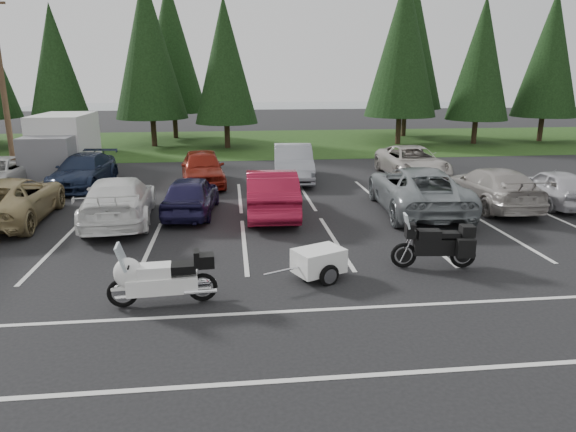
# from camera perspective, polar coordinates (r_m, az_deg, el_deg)

# --- Properties ---
(ground) EXTENTS (120.00, 120.00, 0.00)m
(ground) POSITION_cam_1_polar(r_m,az_deg,el_deg) (14.10, -6.79, -4.54)
(ground) COLOR black
(ground) RESTS_ON ground
(grass_strip) EXTENTS (80.00, 16.00, 0.01)m
(grass_strip) POSITION_cam_1_polar(r_m,az_deg,el_deg) (37.57, -6.72, 8.06)
(grass_strip) COLOR #1A3410
(grass_strip) RESTS_ON ground
(lake_water) EXTENTS (70.00, 50.00, 0.02)m
(lake_water) POSITION_cam_1_polar(r_m,az_deg,el_deg) (68.53, -3.29, 11.46)
(lake_water) COLOR slate
(lake_water) RESTS_ON ground
(utility_pole) EXTENTS (1.60, 0.26, 9.00)m
(utility_pole) POSITION_cam_1_polar(r_m,az_deg,el_deg) (27.23, -29.25, 13.37)
(utility_pole) COLOR #473321
(utility_pole) RESTS_ON ground
(box_truck) EXTENTS (2.40, 5.60, 2.90)m
(box_truck) POSITION_cam_1_polar(r_m,az_deg,el_deg) (27.23, -24.05, 7.09)
(box_truck) COLOR silver
(box_truck) RESTS_ON ground
(stall_markings) EXTENTS (32.00, 16.00, 0.01)m
(stall_markings) POSITION_cam_1_polar(r_m,az_deg,el_deg) (16.00, -6.78, -2.08)
(stall_markings) COLOR silver
(stall_markings) RESTS_ON ground
(conifer_3) EXTENTS (3.87, 3.87, 9.02)m
(conifer_3) POSITION_cam_1_polar(r_m,az_deg,el_deg) (36.27, -24.43, 14.91)
(conifer_3) COLOR #332316
(conifer_3) RESTS_ON ground
(conifer_4) EXTENTS (4.80, 4.80, 11.17)m
(conifer_4) POSITION_cam_1_polar(r_m,az_deg,el_deg) (36.57, -15.31, 17.69)
(conifer_4) COLOR #332316
(conifer_4) RESTS_ON ground
(conifer_5) EXTENTS (4.14, 4.14, 9.63)m
(conifer_5) POSITION_cam_1_polar(r_m,az_deg,el_deg) (34.87, -7.02, 16.75)
(conifer_5) COLOR #332316
(conifer_5) RESTS_ON ground
(conifer_6) EXTENTS (4.93, 4.93, 11.48)m
(conifer_6) POSITION_cam_1_polar(r_m,az_deg,el_deg) (37.33, 12.67, 18.07)
(conifer_6) COLOR #332316
(conifer_6) RESTS_ON ground
(conifer_7) EXTENTS (4.27, 4.27, 9.94)m
(conifer_7) POSITION_cam_1_polar(r_m,az_deg,el_deg) (39.12, 20.69, 16.03)
(conifer_7) COLOR #332316
(conifer_7) RESTS_ON ground
(conifer_8) EXTENTS (4.53, 4.53, 10.56)m
(conifer_8) POSITION_cam_1_polar(r_m,az_deg,el_deg) (42.53, 27.12, 15.72)
(conifer_8) COLOR #332316
(conifer_8) RESTS_ON ground
(conifer_back_b) EXTENTS (4.97, 4.97, 11.58)m
(conifer_back_b) POSITION_cam_1_polar(r_m,az_deg,el_deg) (41.02, -12.90, 17.88)
(conifer_back_b) COLOR #332316
(conifer_back_b) RESTS_ON ground
(conifer_back_c) EXTENTS (5.50, 5.50, 12.81)m
(conifer_back_c) POSITION_cam_1_polar(r_m,az_deg,el_deg) (42.46, 13.30, 18.74)
(conifer_back_c) COLOR #332316
(conifer_back_c) RESTS_ON ground
(car_near_2) EXTENTS (2.66, 5.47, 1.50)m
(car_near_2) POSITION_cam_1_polar(r_m,az_deg,el_deg) (19.51, -28.54, 1.59)
(car_near_2) COLOR tan
(car_near_2) RESTS_ON ground
(car_near_3) EXTENTS (2.56, 5.43, 1.53)m
(car_near_3) POSITION_cam_1_polar(r_m,az_deg,el_deg) (17.97, -18.30, 1.72)
(car_near_3) COLOR white
(car_near_3) RESTS_ON ground
(car_near_4) EXTENTS (2.02, 4.24, 1.40)m
(car_near_4) POSITION_cam_1_polar(r_m,az_deg,el_deg) (18.36, -10.74, 2.31)
(car_near_4) COLOR #1C193F
(car_near_4) RESTS_ON ground
(car_near_5) EXTENTS (1.87, 4.96, 1.62)m
(car_near_5) POSITION_cam_1_polar(r_m,az_deg,el_deg) (18.01, -1.87, 2.67)
(car_near_5) COLOR maroon
(car_near_5) RESTS_ON ground
(car_near_6) EXTENTS (3.16, 6.07, 1.63)m
(car_near_6) POSITION_cam_1_polar(r_m,az_deg,el_deg) (19.02, 14.15, 2.92)
(car_near_6) COLOR gray
(car_near_6) RESTS_ON ground
(car_near_7) EXTENTS (2.09, 5.08, 1.47)m
(car_near_7) POSITION_cam_1_polar(r_m,az_deg,el_deg) (20.60, 21.71, 3.00)
(car_near_7) COLOR #9F9891
(car_near_7) RESTS_ON ground
(car_near_8) EXTENTS (2.00, 4.19, 1.38)m
(car_near_8) POSITION_cam_1_polar(r_m,az_deg,el_deg) (21.82, 27.57, 2.86)
(car_near_8) COLOR silver
(car_near_8) RESTS_ON ground
(car_far_1) EXTENTS (2.40, 4.99, 1.40)m
(car_far_1) POSITION_cam_1_polar(r_m,az_deg,el_deg) (24.30, -21.77, 4.67)
(car_far_1) COLOR #18233C
(car_far_1) RESTS_ON ground
(car_far_2) EXTENTS (2.26, 4.71, 1.55)m
(car_far_2) POSITION_cam_1_polar(r_m,az_deg,el_deg) (23.27, -9.48, 5.32)
(car_far_2) COLOR maroon
(car_far_2) RESTS_ON ground
(car_far_3) EXTENTS (2.12, 5.09, 1.64)m
(car_far_3) POSITION_cam_1_polar(r_m,az_deg,el_deg) (23.97, 0.57, 5.93)
(car_far_3) COLOR gray
(car_far_3) RESTS_ON ground
(car_far_4) EXTENTS (2.45, 5.28, 1.47)m
(car_far_4) POSITION_cam_1_polar(r_m,az_deg,el_deg) (25.45, 13.63, 5.86)
(car_far_4) COLOR #BAB2AA
(car_far_4) RESTS_ON ground
(touring_motorcycle) EXTENTS (2.62, 0.98, 1.42)m
(touring_motorcycle) POSITION_cam_1_polar(r_m,az_deg,el_deg) (11.31, -13.83, -6.21)
(touring_motorcycle) COLOR white
(touring_motorcycle) RESTS_ON ground
(cargo_trailer) EXTENTS (1.92, 1.56, 0.78)m
(cargo_trailer) POSITION_cam_1_polar(r_m,az_deg,el_deg) (12.44, 3.43, -5.32)
(cargo_trailer) COLOR white
(cargo_trailer) RESTS_ON ground
(adventure_motorcycle) EXTENTS (2.48, 1.09, 1.46)m
(adventure_motorcycle) POSITION_cam_1_polar(r_m,az_deg,el_deg) (13.54, 15.96, -2.64)
(adventure_motorcycle) COLOR black
(adventure_motorcycle) RESTS_ON ground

